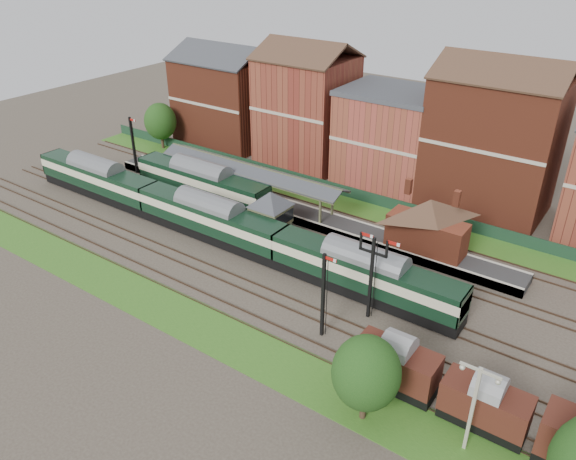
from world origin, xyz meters
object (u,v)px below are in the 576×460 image
Objects in this scene: dmu_train at (210,218)px; platform_railcar at (202,182)px; semaphore_bracket at (372,273)px; signal_box at (271,216)px; goods_van_a at (485,405)px.

dmu_train is 9.70m from platform_railcar.
semaphore_bracket is 29.54m from platform_railcar.
signal_box reaches higher than platform_railcar.
signal_box is at bearing 155.81° from goods_van_a.
signal_box is at bearing -14.01° from platform_railcar.
platform_railcar reaches higher than dmu_train.
signal_box is at bearing 29.16° from dmu_train.
semaphore_bracket is 14.09m from goods_van_a.
semaphore_bracket reaches higher than signal_box.
goods_van_a is at bearing -24.19° from signal_box.
platform_railcar is at bearing 162.22° from semaphore_bracket.
semaphore_bracket reaches higher than platform_railcar.
signal_box is 13.44m from platform_railcar.
semaphore_bracket is at bearing 152.01° from goods_van_a.
platform_railcar is (-7.20, 6.50, 0.05)m from dmu_train.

